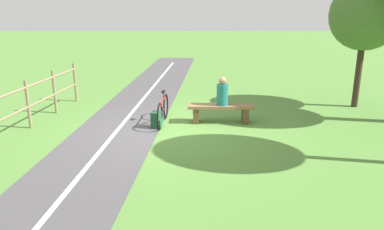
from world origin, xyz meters
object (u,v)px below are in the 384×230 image
Objects in this scene: bicycle at (163,110)px; bench at (221,110)px; tree_far_right at (366,15)px; person_seated at (222,93)px; backpack at (156,120)px.

bench is at bearing 98.63° from bicycle.
tree_far_right is at bearing -158.20° from bench.
person_seated is at bearing 98.53° from bicycle.
backpack is (1.74, 0.51, -0.13)m from bench.
tree_far_right reaches higher than bicycle.
bench is 4.07× the size of backpack.
tree_far_right reaches higher than bench.
person_seated is 5.13m from tree_far_right.
tree_far_right reaches higher than person_seated.
bicycle is at bearing -109.28° from backpack.
backpack is at bearing -14.41° from bicycle.
person_seated is at bearing 20.97° from tree_far_right.
bicycle is at bearing 4.65° from person_seated.
bicycle is 0.46m from backpack.
tree_far_right is (-6.04, -1.80, 2.47)m from bicycle.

